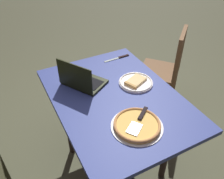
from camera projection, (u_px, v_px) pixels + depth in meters
The scene contains 7 objects.
ground_plane at pixel (115, 162), 2.16m from camera, with size 12.00×12.00×0.00m, color #4A4C35.
dining_table at pixel (116, 106), 1.74m from camera, with size 1.17×0.84×0.77m.
laptop at pixel (82, 80), 1.76m from camera, with size 0.37×0.34×0.22m.
pizza_plate at pixel (136, 82), 1.80m from camera, with size 0.26×0.26×0.04m.
pizza_tray at pixel (137, 125), 1.44m from camera, with size 0.32×0.32×0.04m.
table_knife at pixel (119, 58), 2.10m from camera, with size 0.02×0.24×0.01m.
chair_near at pixel (167, 67), 2.46m from camera, with size 0.54×0.54×0.91m.
Camera 1 is at (-1.14, 0.62, 1.84)m, focal length 38.29 mm.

